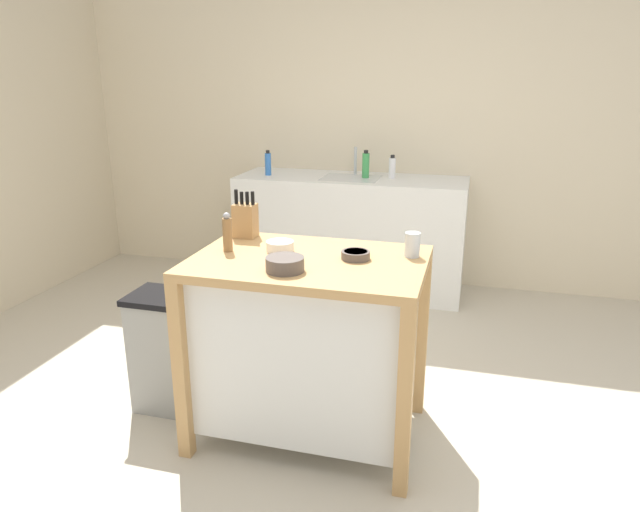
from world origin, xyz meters
name	(u,v)px	position (x,y,z in m)	size (l,w,h in m)	color
ground_plane	(328,435)	(0.00, 0.00, 0.00)	(6.50, 6.50, 0.00)	#BCB29E
wall_back	(404,124)	(0.00, 2.38, 1.30)	(5.50, 0.10, 2.60)	beige
kitchen_island	(309,338)	(-0.10, 0.01, 0.50)	(1.05, 0.71, 0.90)	tan
knife_block	(245,220)	(-0.50, 0.27, 0.99)	(0.11, 0.09, 0.24)	#AD7F4C
bowl_ceramic_wide	(285,264)	(-0.15, -0.18, 0.93)	(0.16, 0.16, 0.06)	#564C47
bowl_stoneware_deep	(280,246)	(-0.26, 0.09, 0.92)	(0.13, 0.13, 0.05)	silver
bowl_ceramic_small	(356,255)	(0.11, 0.06, 0.92)	(0.13, 0.13, 0.04)	#564C47
drinking_cup	(412,245)	(0.35, 0.16, 0.95)	(0.07, 0.07, 0.11)	silver
pepper_grinder	(227,233)	(-0.49, 0.02, 0.98)	(0.04, 0.04, 0.18)	olive
trash_bin	(169,351)	(-0.86, 0.05, 0.32)	(0.36, 0.28, 0.63)	gray
sink_counter	(350,233)	(-0.34, 2.03, 0.46)	(1.78, 0.60, 0.91)	silver
sink_faucet	(355,161)	(-0.34, 2.17, 1.02)	(0.02, 0.02, 0.22)	#B7BCC1
bottle_hand_soap	(268,164)	(-1.00, 1.96, 1.00)	(0.05, 0.05, 0.20)	blue
bottle_spray_cleaner	(392,167)	(-0.04, 2.08, 0.99)	(0.05, 0.05, 0.18)	white
bottle_dish_soap	(366,165)	(-0.24, 2.05, 1.01)	(0.06, 0.06, 0.21)	green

